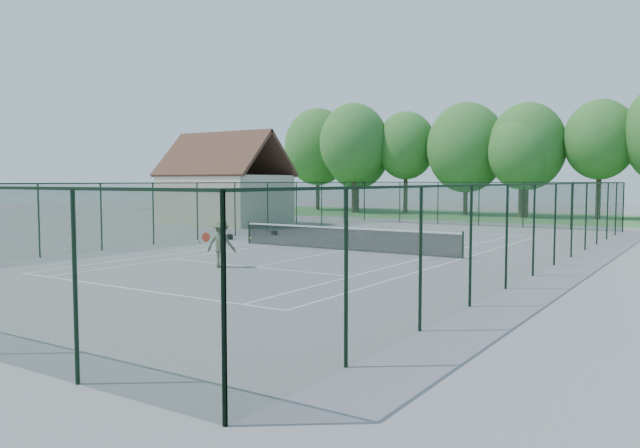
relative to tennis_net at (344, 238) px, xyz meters
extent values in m
plane|color=gray|center=(0.00, 0.00, -0.58)|extent=(140.00, 140.00, 0.00)
cube|color=#43853F|center=(0.00, 30.00, -0.57)|extent=(80.00, 16.00, 0.01)
cube|color=white|center=(0.00, 11.88, -0.57)|extent=(10.97, 0.08, 0.01)
cube|color=white|center=(0.00, -11.88, -0.57)|extent=(10.97, 0.08, 0.01)
cube|color=white|center=(0.00, 6.40, -0.57)|extent=(8.23, 0.08, 0.01)
cube|color=white|center=(0.00, -6.40, -0.57)|extent=(8.23, 0.08, 0.01)
cube|color=white|center=(5.49, 0.00, -0.57)|extent=(0.08, 23.77, 0.01)
cube|color=white|center=(-5.49, 0.00, -0.57)|extent=(0.08, 23.77, 0.01)
cube|color=white|center=(4.12, 0.00, -0.57)|extent=(0.08, 23.77, 0.01)
cube|color=white|center=(-4.12, 0.00, -0.57)|extent=(0.08, 23.77, 0.01)
cube|color=white|center=(0.00, 0.00, -0.57)|extent=(0.08, 12.80, 0.01)
cylinder|color=black|center=(-5.50, 0.00, -0.03)|extent=(0.08, 0.08, 1.10)
cylinder|color=black|center=(5.50, 0.00, -0.03)|extent=(0.08, 0.08, 1.10)
cube|color=black|center=(0.00, 0.00, -0.08)|extent=(11.00, 0.02, 0.96)
cube|color=white|center=(0.00, 0.00, 0.42)|extent=(11.00, 0.05, 0.07)
cube|color=#1C3D24|center=(0.00, 18.00, 0.92)|extent=(18.00, 0.02, 3.00)
cube|color=#1C3D24|center=(9.00, 0.00, 0.92)|extent=(0.02, 36.00, 3.00)
cube|color=#1C3D24|center=(-9.00, 0.00, 0.92)|extent=(0.02, 36.00, 3.00)
cube|color=black|center=(0.00, 18.00, 2.42)|extent=(18.00, 0.05, 0.05)
cube|color=black|center=(9.00, 0.00, 2.42)|extent=(0.05, 36.00, 0.05)
cube|color=black|center=(-9.00, 0.00, 2.42)|extent=(0.05, 36.00, 0.05)
cube|color=beige|center=(-16.00, 10.00, 1.17)|extent=(8.00, 6.00, 3.50)
cube|color=#4E3324|center=(-16.00, 11.50, 4.42)|extent=(8.60, 3.27, 3.27)
cube|color=#4E3324|center=(-16.00, 8.50, 4.42)|extent=(8.60, 3.27, 3.27)
cylinder|color=#443321|center=(-16.50, 30.00, 1.52)|extent=(0.40, 0.40, 4.20)
ellipsoid|color=#37772E|center=(-16.50, 30.00, 5.42)|extent=(6.40, 6.40, 7.40)
cylinder|color=#443321|center=(0.00, 30.00, 1.52)|extent=(0.40, 0.40, 4.20)
ellipsoid|color=#37772E|center=(0.00, 30.00, 5.42)|extent=(6.40, 6.40, 7.40)
cube|color=black|center=(-7.76, 1.12, -0.44)|extent=(0.40, 0.32, 0.28)
cube|color=black|center=(-7.39, 4.54, -0.45)|extent=(0.38, 0.30, 0.26)
imported|color=#52553D|center=(-0.89, -7.12, 0.27)|extent=(1.23, 0.93, 1.70)
sphere|color=#C5CD3A|center=(0.13, -6.72, 0.51)|extent=(0.07, 0.07, 0.07)
camera|label=1|loc=(14.23, -23.81, 2.55)|focal=35.00mm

